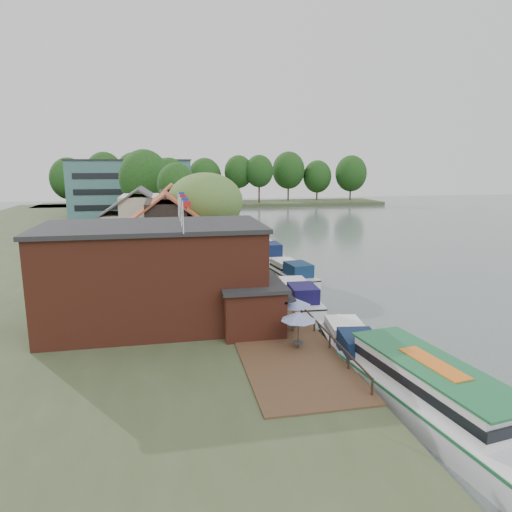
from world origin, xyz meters
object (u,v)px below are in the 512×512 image
willow (206,218)px  umbrella_1 (293,314)px  cruiser_4 (245,239)px  umbrella_5 (256,274)px  cruiser_0 (351,341)px  umbrella_0 (298,330)px  umbrella_2 (266,297)px  swan (430,384)px  cruiser_2 (291,271)px  cruiser_3 (266,250)px  cruiser_1 (298,293)px  cottage_c (173,214)px  cottage_a (167,234)px  umbrella_3 (272,292)px  cottage_b (141,223)px  umbrella_4 (251,279)px  pub (182,273)px  hotel_block (132,188)px  tour_boat (441,396)px

willow → umbrella_1: bearing=-80.9°
umbrella_1 → cruiser_4: 38.66m
umbrella_5 → cruiser_0: umbrella_5 is taller
umbrella_0 → umbrella_2: 7.43m
umbrella_1 → swan: 9.68m
cruiser_2 → cruiser_3: size_ratio=0.91×
cruiser_1 → cruiser_4: bearing=91.7°
cottage_c → umbrella_0: bearing=-80.5°
cottage_a → umbrella_5: 11.02m
umbrella_1 → umbrella_3: same height
umbrella_3 → cruiser_0: (3.23, -8.41, -1.13)m
swan → cruiser_4: bearing=93.2°
umbrella_0 → cruiser_4: bearing=84.6°
cottage_c → umbrella_3: bearing=-77.4°
umbrella_3 → umbrella_5: size_ratio=0.98×
cruiser_2 → swan: size_ratio=22.42×
cottage_b → umbrella_0: cottage_b is taller
umbrella_3 → umbrella_2: bearing=-121.5°
cottage_c → umbrella_5: (6.99, -25.99, -2.96)m
umbrella_0 → cottage_c: bearing=99.5°
umbrella_4 → cruiser_1: umbrella_4 is taller
cottage_a → umbrella_3: (8.14, -12.97, -2.96)m
cruiser_1 → cruiser_4: cruiser_1 is taller
pub → cruiser_1: pub is taller
hotel_block → cottage_a: bearing=-82.9°
umbrella_5 → tour_boat: umbrella_5 is taller
tour_boat → swan: size_ratio=30.81×
cruiser_4 → pub: bearing=-91.9°
umbrella_3 → cruiser_4: size_ratio=0.26×
pub → umbrella_1: 8.47m
cottage_c → cruiser_0: bearing=-75.6°
hotel_block → cottage_c: bearing=-77.8°
umbrella_1 → umbrella_3: (-0.14, 5.67, 0.00)m
cruiser_1 → swan: 16.19m
pub → umbrella_2: bearing=7.3°
umbrella_2 → umbrella_5: (0.59, 7.19, 0.00)m
cottage_a → cottage_c: 19.03m
cruiser_0 → cruiser_4: cruiser_0 is taller
umbrella_1 → hotel_block: bearing=101.6°
pub → swan: size_ratio=45.45×
cottage_b → umbrella_4: size_ratio=4.04×
umbrella_2 → umbrella_5: bearing=85.3°
cottage_a → umbrella_4: (7.23, -8.74, -2.96)m
pub → cruiser_2: 18.18m
umbrella_2 → umbrella_1: bearing=-78.9°
umbrella_3 → umbrella_0: bearing=-92.5°
cruiser_4 → tour_boat: 49.29m
cottage_b → umbrella_5: 20.45m
umbrella_1 → umbrella_4: bearing=96.0°
hotel_block → cottage_c: size_ratio=2.99×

